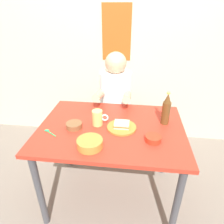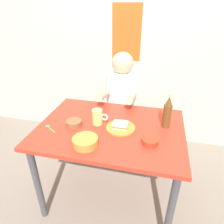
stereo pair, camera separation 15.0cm
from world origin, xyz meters
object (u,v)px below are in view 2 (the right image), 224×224
at_px(dining_table, 111,137).
at_px(stool, 121,126).
at_px(plate_orange, 121,128).
at_px(person_seated, 122,92).
at_px(beer_mug, 98,117).
at_px(beer_bottle, 167,113).
at_px(sandwich, 121,125).
at_px(condiment_bowl_brown, 74,123).

bearing_deg(dining_table, stool, 93.05).
bearing_deg(plate_orange, stool, 100.10).
bearing_deg(dining_table, person_seated, 93.11).
height_order(beer_mug, beer_bottle, beer_bottle).
bearing_deg(sandwich, beer_bottle, 18.86).
relative_size(dining_table, beer_bottle, 4.20).
height_order(plate_orange, condiment_bowl_brown, condiment_bowl_brown).
bearing_deg(sandwich, person_seated, 100.28).
bearing_deg(sandwich, plate_orange, 0.00).
distance_m(sandwich, beer_mug, 0.19).
bearing_deg(beer_mug, stool, 83.26).
xyz_separation_m(beer_bottle, condiment_bowl_brown, (-0.68, -0.15, -0.10)).
xyz_separation_m(person_seated, plate_orange, (0.11, -0.63, -0.02)).
xyz_separation_m(plate_orange, beer_mug, (-0.19, 0.03, 0.05)).
bearing_deg(condiment_bowl_brown, plate_orange, 6.26).
bearing_deg(beer_mug, condiment_bowl_brown, -158.25).
xyz_separation_m(person_seated, beer_mug, (-0.07, -0.60, 0.03)).
distance_m(person_seated, condiment_bowl_brown, 0.71).
relative_size(person_seated, beer_bottle, 2.75).
bearing_deg(beer_bottle, condiment_bowl_brown, -167.54).
bearing_deg(stool, sandwich, -79.90).
relative_size(dining_table, condiment_bowl_brown, 9.17).
bearing_deg(condiment_bowl_brown, beer_bottle, 12.46).
xyz_separation_m(dining_table, plate_orange, (0.08, -0.01, 0.10)).
height_order(stool, person_seated, person_seated).
bearing_deg(beer_bottle, person_seated, 130.50).
distance_m(person_seated, beer_mug, 0.61).
bearing_deg(person_seated, sandwich, -79.72).
bearing_deg(beer_mug, beer_bottle, 9.22).
distance_m(stool, person_seated, 0.42).
bearing_deg(plate_orange, sandwich, 0.00).
bearing_deg(person_seated, beer_mug, -96.87).
height_order(beer_mug, condiment_bowl_brown, beer_mug).
distance_m(beer_mug, condiment_bowl_brown, 0.19).
bearing_deg(plate_orange, person_seated, 100.28).
relative_size(beer_mug, beer_bottle, 0.48).
height_order(plate_orange, sandwich, sandwich).
bearing_deg(plate_orange, beer_bottle, 18.86).
xyz_separation_m(sandwich, condiment_bowl_brown, (-0.36, -0.04, -0.01)).
xyz_separation_m(dining_table, beer_bottle, (0.41, 0.10, 0.21)).
relative_size(stool, beer_bottle, 1.72).
bearing_deg(dining_table, plate_orange, -7.77).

